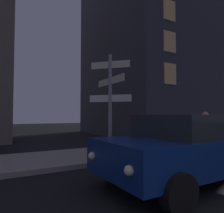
% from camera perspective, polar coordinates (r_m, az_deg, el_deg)
% --- Properties ---
extents(sidewalk_kerb, '(40.00, 2.64, 0.14)m').
position_cam_1_polar(sidewalk_kerb, '(7.32, -11.29, -13.57)').
color(sidewalk_kerb, gray).
rests_on(sidewalk_kerb, ground_plane).
extents(signpost, '(1.08, 1.80, 3.46)m').
position_cam_1_polar(signpost, '(7.19, -0.51, 3.13)').
color(signpost, gray).
rests_on(signpost, sidewalk_kerb).
extents(car_far_trailing, '(4.08, 2.16, 1.50)m').
position_cam_1_polar(car_far_trailing, '(4.98, 20.03, -10.17)').
color(car_far_trailing, navy).
rests_on(car_far_trailing, ground_plane).
extents(cyclist, '(1.82, 0.33, 1.61)m').
position_cam_1_polar(cyclist, '(7.61, 24.55, -7.80)').
color(cyclist, black).
rests_on(cyclist, ground_plane).
extents(building_right_block, '(13.55, 9.80, 14.07)m').
position_cam_1_polar(building_right_block, '(19.99, 15.95, 13.74)').
color(building_right_block, '#383842').
rests_on(building_right_block, ground_plane).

